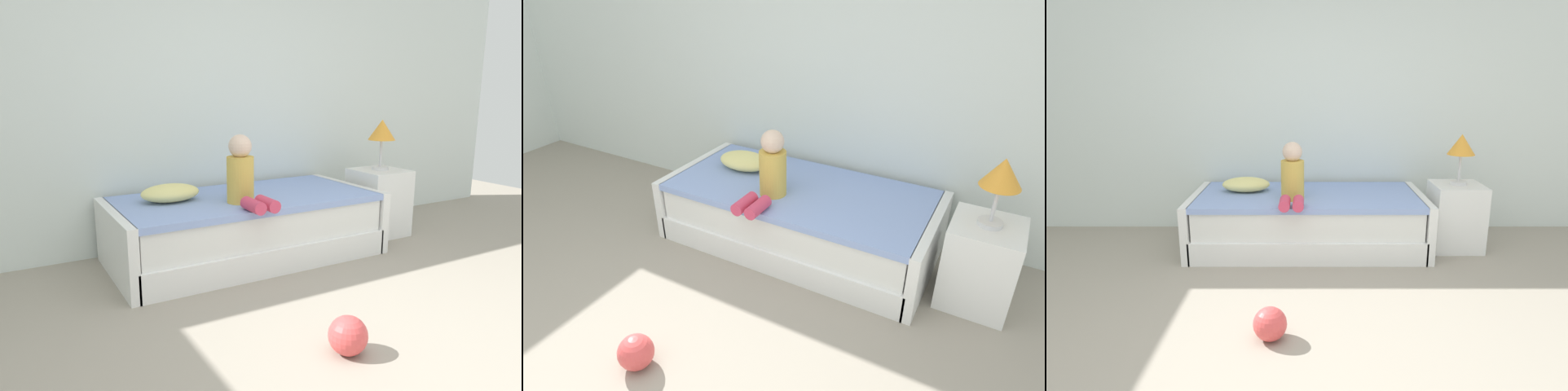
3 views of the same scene
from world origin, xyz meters
TOP-DOWN VIEW (x-y plane):
  - wall_rear at (0.00, 2.60)m, footprint 7.20×0.10m
  - bed at (0.18, 2.00)m, footprint 2.11×1.00m
  - nightstand at (1.53, 1.96)m, footprint 0.44×0.44m
  - table_lamp at (1.53, 1.96)m, footprint 0.24×0.24m
  - child_figure at (0.04, 1.77)m, footprint 0.20×0.51m
  - pillow at (-0.40, 2.10)m, footprint 0.44×0.30m
  - toy_ball at (-0.05, 0.44)m, footprint 0.21×0.21m

SIDE VIEW (x-z plane):
  - toy_ball at x=-0.05m, z-range 0.00..0.21m
  - bed at x=0.18m, z-range 0.00..0.50m
  - nightstand at x=1.53m, z-range 0.00..0.60m
  - pillow at x=-0.40m, z-range 0.50..0.63m
  - child_figure at x=0.04m, z-range 0.45..0.96m
  - table_lamp at x=1.53m, z-range 0.71..1.16m
  - wall_rear at x=0.00m, z-range 0.00..2.90m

